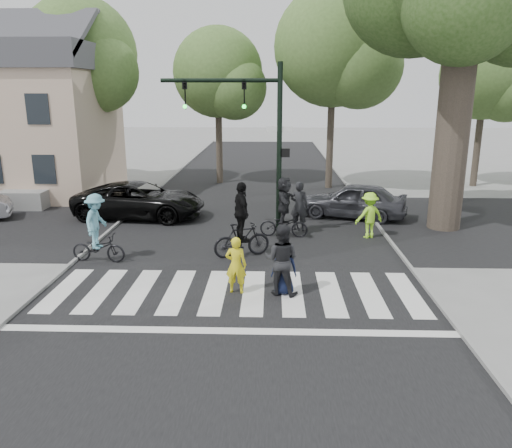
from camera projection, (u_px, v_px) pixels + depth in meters
The scene contains 22 objects.
ground at pixel (231, 308), 12.03m from camera, with size 120.00×120.00×0.00m, color gray.
road_stem at pixel (243, 245), 16.86m from camera, with size 10.00×70.00×0.01m, color black.
road_cross at pixel (247, 223), 19.75m from camera, with size 70.00×10.00×0.01m, color black.
curb_left at pixel (96, 243), 17.01m from camera, with size 0.10×70.00×0.10m, color gray.
curb_right at pixel (394, 246), 16.69m from camera, with size 0.10×70.00×0.10m, color gray.
crosswalk at pixel (233, 297), 12.67m from camera, with size 10.00×3.85×0.01m.
traffic_signal at pixel (255, 126), 16.99m from camera, with size 4.45×0.29×6.00m.
bg_tree_1 at pixel (84, 58), 25.51m from camera, with size 6.09×5.80×9.80m.
bg_tree_2 at pixel (222, 77), 26.62m from camera, with size 5.04×4.80×8.40m.
bg_tree_3 at pixel (340, 51), 24.83m from camera, with size 6.30×6.00×10.20m.
bg_tree_4 at pixel (491, 79), 25.75m from camera, with size 4.83×4.60×8.15m.
house at pixel (23, 117), 24.90m from camera, with size 8.40×8.10×8.82m.
pedestrian_woman at pixel (236, 265), 12.76m from camera, with size 0.55×0.36×1.51m, color yellow.
pedestrian_child at pixel (284, 269), 12.72m from camera, with size 0.66×0.43×1.35m, color black.
pedestrian_adult at pixel (281, 260), 12.64m from camera, with size 0.90×0.70×1.86m, color black.
cyclist_left at pixel (97, 233), 15.07m from camera, with size 1.72×1.14×2.11m.
cyclist_mid at pixel (242, 227), 15.51m from camera, with size 1.88×1.20×2.38m.
cyclist_right at pixel (284, 210), 17.64m from camera, with size 1.77×1.64×2.16m.
car_suv at pixel (140, 200), 20.38m from camera, with size 2.43×5.26×1.46m, color black.
car_grey at pixel (353, 200), 20.39m from camera, with size 1.71×4.25×1.45m, color #34353A.
bystander_hivis at pixel (369, 215), 17.56m from camera, with size 1.06×0.61×1.64m, color #A9FF2E.
bystander_dark at pixel (299, 206), 18.46m from camera, with size 0.68×0.45×1.86m, color black.
Camera 1 is at (0.96, -11.07, 5.09)m, focal length 35.00 mm.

